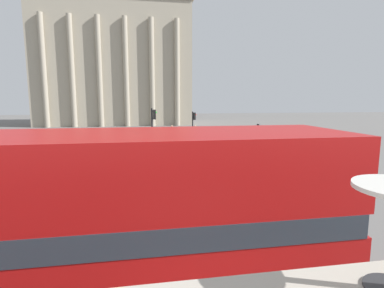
{
  "coord_description": "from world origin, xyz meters",
  "views": [
    {
      "loc": [
        -1.1,
        -1.94,
        4.67
      ],
      "look_at": [
        1.92,
        15.8,
        2.01
      ],
      "focal_mm": 28.0,
      "sensor_mm": 36.0,
      "label": 1
    }
  ],
  "objects": [
    {
      "name": "double_decker_bus",
      "position": [
        -2.27,
        3.78,
        2.26
      ],
      "size": [
        10.44,
        2.73,
        4.05
      ],
      "rotation": [
        0.0,
        0.0,
        -0.1
      ],
      "color": "black",
      "rests_on": "ground_plane"
    },
    {
      "name": "plaza_building_left",
      "position": [
        -5.71,
        58.79,
        11.27
      ],
      "size": [
        28.54,
        13.23,
        22.54
      ],
      "color": "#A39984",
      "rests_on": "ground_plane"
    },
    {
      "name": "traffic_light_near",
      "position": [
        4.47,
        11.56,
        2.32
      ],
      "size": [
        0.42,
        0.24,
        3.54
      ],
      "color": "black",
      "rests_on": "ground_plane"
    },
    {
      "name": "traffic_light_mid",
      "position": [
        -0.25,
        19.79,
        2.65
      ],
      "size": [
        0.42,
        0.24,
        4.08
      ],
      "color": "black",
      "rests_on": "ground_plane"
    },
    {
      "name": "traffic_light_far",
      "position": [
        3.9,
        26.55,
        2.34
      ],
      "size": [
        0.42,
        0.24,
        3.56
      ],
      "color": "black",
      "rests_on": "ground_plane"
    },
    {
      "name": "car_navy",
      "position": [
        -2.67,
        18.13,
        0.7
      ],
      "size": [
        4.2,
        1.93,
        1.35
      ],
      "rotation": [
        0.0,
        0.0,
        5.68
      ],
      "color": "black",
      "rests_on": "ground_plane"
    },
    {
      "name": "car_maroon",
      "position": [
        -3.1,
        19.98,
        0.7
      ],
      "size": [
        4.2,
        1.93,
        1.35
      ],
      "rotation": [
        0.0,
        0.0,
        6.19
      ],
      "color": "black",
      "rests_on": "ground_plane"
    },
    {
      "name": "pedestrian_blue",
      "position": [
        5.71,
        12.44,
        1.0
      ],
      "size": [
        0.32,
        0.32,
        1.73
      ],
      "rotation": [
        0.0,
        0.0,
        2.97
      ],
      "color": "#282B33",
      "rests_on": "ground_plane"
    },
    {
      "name": "pedestrian_black",
      "position": [
        2.46,
        33.26,
        0.99
      ],
      "size": [
        0.32,
        0.32,
        1.71
      ],
      "rotation": [
        0.0,
        0.0,
        5.26
      ],
      "color": "#282B33",
      "rests_on": "ground_plane"
    },
    {
      "name": "pedestrian_yellow",
      "position": [
        7.42,
        29.09,
        1.06
      ],
      "size": [
        0.32,
        0.32,
        1.83
      ],
      "rotation": [
        0.0,
        0.0,
        6.16
      ],
      "color": "#282B33",
      "rests_on": "ground_plane"
    },
    {
      "name": "pedestrian_red",
      "position": [
        5.35,
        33.59,
        0.93
      ],
      "size": [
        0.32,
        0.32,
        1.63
      ],
      "rotation": [
        0.0,
        0.0,
        5.86
      ],
      "color": "#282B33",
      "rests_on": "ground_plane"
    }
  ]
}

